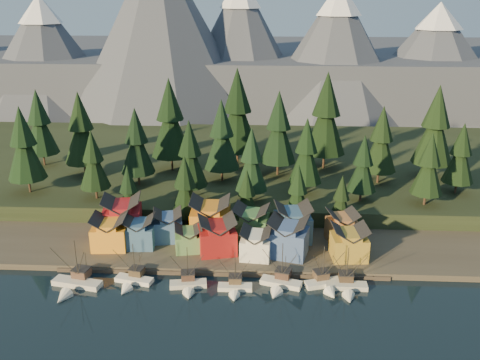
# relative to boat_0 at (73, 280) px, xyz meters

# --- Properties ---
(ground) EXTENTS (500.00, 500.00, 0.00)m
(ground) POSITION_rel_boat_0_xyz_m (33.27, -7.43, -2.24)
(ground) COLOR black
(ground) RESTS_ON ground
(shore_strip) EXTENTS (400.00, 50.00, 1.50)m
(shore_strip) POSITION_rel_boat_0_xyz_m (33.27, 32.57, -1.49)
(shore_strip) COLOR #3B352B
(shore_strip) RESTS_ON ground
(hillside) EXTENTS (420.00, 100.00, 6.00)m
(hillside) POSITION_rel_boat_0_xyz_m (33.27, 82.57, 0.76)
(hillside) COLOR black
(hillside) RESTS_ON ground
(dock) EXTENTS (80.00, 4.00, 1.00)m
(dock) POSITION_rel_boat_0_xyz_m (33.27, 9.07, -1.74)
(dock) COLOR #4F4238
(dock) RESTS_ON ground
(mountain_ridge) EXTENTS (560.00, 190.00, 90.00)m
(mountain_ridge) POSITION_rel_boat_0_xyz_m (29.07, 206.16, 23.81)
(mountain_ridge) COLOR #4D5363
(mountain_ridge) RESTS_ON ground
(boat_0) EXTENTS (12.26, 12.96, 12.45)m
(boat_0) POSITION_rel_boat_0_xyz_m (0.00, 0.00, 0.00)
(boat_0) COLOR beige
(boat_0) RESTS_ON ground
(boat_1) EXTENTS (9.48, 9.95, 10.70)m
(boat_1) POSITION_rel_boat_0_xyz_m (12.83, 2.60, -0.20)
(boat_1) COLOR silver
(boat_1) RESTS_ON ground
(boat_2) EXTENTS (9.02, 9.57, 10.80)m
(boat_2) POSITION_rel_boat_0_xyz_m (26.16, 1.37, -0.13)
(boat_2) COLOR beige
(boat_2) RESTS_ON ground
(boat_3) EXTENTS (8.04, 8.74, 10.13)m
(boat_3) POSITION_rel_boat_0_xyz_m (36.91, 0.75, -0.24)
(boat_3) COLOR silver
(boat_3) RESTS_ON ground
(boat_4) EXTENTS (10.23, 10.75, 11.64)m
(boat_4) POSITION_rel_boat_0_xyz_m (47.15, 2.95, -0.01)
(boat_4) COLOR silver
(boat_4) RESTS_ON ground
(boat_5) EXTENTS (9.35, 9.87, 10.97)m
(boat_5) POSITION_rel_boat_0_xyz_m (57.56, 3.41, -0.10)
(boat_5) COLOR silver
(boat_5) RESTS_ON ground
(boat_6) EXTENTS (9.71, 10.57, 11.19)m
(boat_6) POSITION_rel_boat_0_xyz_m (62.41, 2.38, -0.13)
(boat_6) COLOR beige
(boat_6) RESTS_ON ground
(house_front_0) EXTENTS (9.33, 8.88, 8.80)m
(house_front_0) POSITION_rel_boat_0_xyz_m (3.65, 17.99, 3.88)
(house_front_0) COLOR orange
(house_front_0) RESTS_ON shore_strip
(house_front_1) EXTENTS (8.27, 7.97, 8.21)m
(house_front_1) POSITION_rel_boat_0_xyz_m (10.92, 19.13, 3.57)
(house_front_1) COLOR #33567A
(house_front_1) RESTS_ON shore_strip
(house_front_2) EXTENTS (8.07, 8.11, 6.68)m
(house_front_2) POSITION_rel_boat_0_xyz_m (24.01, 17.65, 2.76)
(house_front_2) COLOR #578648
(house_front_2) RESTS_ON shore_strip
(house_front_3) EXTENTS (10.83, 10.51, 9.28)m
(house_front_3) POSITION_rel_boat_0_xyz_m (31.44, 17.02, 4.13)
(house_front_3) COLOR maroon
(house_front_3) RESTS_ON shore_strip
(house_front_4) EXTENTS (8.09, 8.62, 7.55)m
(house_front_4) POSITION_rel_boat_0_xyz_m (41.32, 14.78, 3.22)
(house_front_4) COLOR silver
(house_front_4) RESTS_ON shore_strip
(house_front_5) EXTENTS (11.13, 10.51, 9.81)m
(house_front_5) POSITION_rel_boat_0_xyz_m (49.28, 16.19, 4.41)
(house_front_5) COLOR #375083
(house_front_5) RESTS_ON shore_strip
(house_front_6) EXTENTS (9.14, 8.71, 8.50)m
(house_front_6) POSITION_rel_boat_0_xyz_m (64.38, 15.55, 3.72)
(house_front_6) COLOR #A6832A
(house_front_6) RESTS_ON shore_strip
(house_back_0) EXTENTS (11.27, 10.94, 10.81)m
(house_back_0) POSITION_rel_boat_0_xyz_m (4.86, 25.81, 4.93)
(house_back_0) COLOR maroon
(house_back_0) RESTS_ON shore_strip
(house_back_1) EXTENTS (8.58, 8.65, 8.24)m
(house_back_1) POSITION_rel_boat_0_xyz_m (17.74, 23.30, 3.58)
(house_back_1) COLOR #385485
(house_back_1) RESTS_ON shore_strip
(house_back_2) EXTENTS (10.51, 9.67, 10.99)m
(house_back_2) POSITION_rel_boat_0_xyz_m (28.82, 25.56, 5.03)
(house_back_2) COLOR #C6741C
(house_back_2) RESTS_ON shore_strip
(house_back_3) EXTENTS (10.22, 9.39, 9.23)m
(house_back_3) POSITION_rel_boat_0_xyz_m (39.75, 25.18, 4.10)
(house_back_3) COLOR #3E6D3B
(house_back_3) RESTS_ON shore_strip
(house_back_4) EXTENTS (10.33, 10.01, 10.03)m
(house_back_4) POSITION_rel_boat_0_xyz_m (50.83, 24.91, 4.52)
(house_back_4) COLOR #315275
(house_back_4) RESTS_ON shore_strip
(house_back_5) EXTENTS (8.78, 8.85, 8.42)m
(house_back_5) POSITION_rel_boat_0_xyz_m (63.80, 24.92, 3.68)
(house_back_5) COLOR #9D6437
(house_back_5) RESTS_ON shore_strip
(tree_hill_0) EXTENTS (11.50, 11.50, 26.78)m
(tree_hill_0) POSITION_rel_boat_0_xyz_m (-28.73, 44.57, 18.40)
(tree_hill_0) COLOR #332319
(tree_hill_0) RESTS_ON hillside
(tree_hill_1) EXTENTS (12.07, 12.07, 28.13)m
(tree_hill_1) POSITION_rel_boat_0_xyz_m (-16.73, 60.57, 19.13)
(tree_hill_1) COLOR #332319
(tree_hill_1) RESTS_ON hillside
(tree_hill_2) EXTENTS (8.94, 8.94, 20.83)m
(tree_hill_2) POSITION_rel_boat_0_xyz_m (-6.73, 40.57, 15.14)
(tree_hill_2) COLOR #332319
(tree_hill_2) RESTS_ON hillside
(tree_hill_3) EXTENTS (10.71, 10.71, 24.94)m
(tree_hill_3) POSITION_rel_boat_0_xyz_m (3.27, 52.57, 17.39)
(tree_hill_3) COLOR #332319
(tree_hill_3) RESTS_ON hillside
(tree_hill_4) EXTENTS (13.55, 13.55, 31.56)m
(tree_hill_4) POSITION_rel_boat_0_xyz_m (11.27, 67.57, 21.01)
(tree_hill_4) COLOR #332319
(tree_hill_4) RESTS_ON hillside
(tree_hill_5) EXTENTS (10.18, 10.18, 23.73)m
(tree_hill_5) POSITION_rel_boat_0_xyz_m (21.27, 42.57, 16.72)
(tree_hill_5) COLOR #332319
(tree_hill_5) RESTS_ON hillside
(tree_hill_6) EXTENTS (11.53, 11.53, 26.86)m
(tree_hill_6) POSITION_rel_boat_0_xyz_m (29.27, 57.57, 18.44)
(tree_hill_6) COLOR #332319
(tree_hill_6) RESTS_ON hillside
(tree_hill_7) EXTENTS (9.53, 9.53, 22.19)m
(tree_hill_7) POSITION_rel_boat_0_xyz_m (39.27, 40.57, 15.88)
(tree_hill_7) COLOR #332319
(tree_hill_7) RESTS_ON hillside
(tree_hill_8) EXTENTS (12.16, 12.16, 28.32)m
(tree_hill_8) POSITION_rel_boat_0_xyz_m (47.27, 64.57, 19.24)
(tree_hill_8) COLOR #332319
(tree_hill_8) RESTS_ON hillside
(tree_hill_9) EXTENTS (10.11, 10.11, 23.56)m
(tree_hill_9) POSITION_rel_boat_0_xyz_m (55.27, 47.57, 16.63)
(tree_hill_9) COLOR #332319
(tree_hill_9) RESTS_ON hillside
(tree_hill_10) EXTENTS (14.31, 14.31, 33.33)m
(tree_hill_10) POSITION_rel_boat_0_xyz_m (63.27, 72.57, 21.98)
(tree_hill_10) COLOR #332319
(tree_hill_10) RESTS_ON hillside
(tree_hill_11) EXTENTS (8.60, 8.60, 20.04)m
(tree_hill_11) POSITION_rel_boat_0_xyz_m (71.27, 42.57, 14.71)
(tree_hill_11) COLOR #332319
(tree_hill_11) RESTS_ON hillside
(tree_hill_12) EXTENTS (10.73, 10.73, 25.00)m
(tree_hill_12) POSITION_rel_boat_0_xyz_m (79.27, 58.57, 17.42)
(tree_hill_12) COLOR #332319
(tree_hill_12) RESTS_ON hillside
(tree_hill_13) EXTENTS (9.22, 9.22, 21.48)m
(tree_hill_13) POSITION_rel_boat_0_xyz_m (89.27, 40.57, 15.49)
(tree_hill_13) COLOR #332319
(tree_hill_13) RESTS_ON hillside
(tree_hill_14) EXTENTS (13.15, 13.15, 30.64)m
(tree_hill_14) POSITION_rel_boat_0_xyz_m (97.27, 64.57, 20.51)
(tree_hill_14) COLOR #332319
(tree_hill_14) RESTS_ON hillside
(tree_hill_15) EXTENTS (14.60, 14.60, 34.01)m
(tree_hill_15) POSITION_rel_boat_0_xyz_m (33.27, 74.57, 22.35)
(tree_hill_15) COLOR #332319
(tree_hill_15) RESTS_ON hillside
(tree_hill_16) EXTENTS (11.53, 11.53, 26.87)m
(tree_hill_16) POSITION_rel_boat_0_xyz_m (-34.73, 70.57, 18.44)
(tree_hill_16) COLOR #332319
(tree_hill_16) RESTS_ON hillside
(tree_hill_17) EXTENTS (9.42, 9.42, 21.94)m
(tree_hill_17) POSITION_rel_boat_0_xyz_m (101.27, 50.57, 15.75)
(tree_hill_17) COLOR #332319
(tree_hill_17) RESTS_ON hillside
(tree_shore_0) EXTENTS (7.57, 7.57, 17.64)m
(tree_shore_0) POSITION_rel_boat_0_xyz_m (5.27, 32.57, 8.89)
(tree_shore_0) COLOR #332319
(tree_shore_0) RESTS_ON shore_strip
(tree_shore_1) EXTENTS (8.82, 8.82, 20.55)m
(tree_shore_1) POSITION_rel_boat_0_xyz_m (21.27, 32.57, 10.48)
(tree_shore_1) COLOR #332319
(tree_shore_1) RESTS_ON shore_strip
(tree_shore_2) EXTENTS (7.29, 7.29, 16.98)m
(tree_shore_2) POSITION_rel_boat_0_xyz_m (38.27, 32.57, 8.53)
(tree_shore_2) COLOR #332319
(tree_shore_2) RESTS_ON shore_strip
(tree_shore_3) EXTENTS (8.08, 8.08, 18.82)m
(tree_shore_3) POSITION_rel_boat_0_xyz_m (52.27, 32.57, 9.54)
(tree_shore_3) COLOR #332319
(tree_shore_3) RESTS_ON shore_strip
(tree_shore_4) EXTENTS (6.79, 6.79, 15.83)m
(tree_shore_4) POSITION_rel_boat_0_xyz_m (64.27, 32.57, 7.90)
(tree_shore_4) COLOR #332319
(tree_shore_4) RESTS_ON shore_strip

